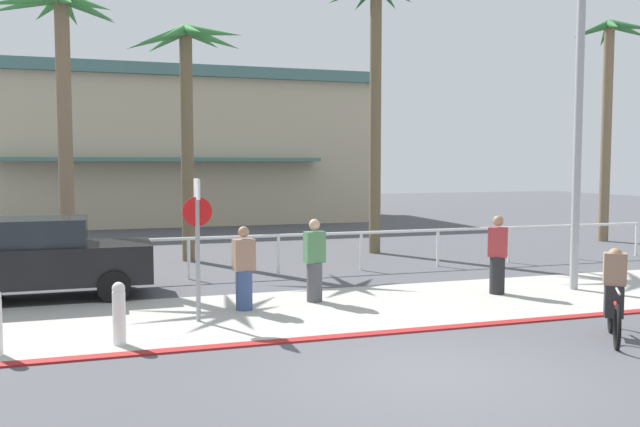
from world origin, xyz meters
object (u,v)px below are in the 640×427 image
at_px(stop_sign_bike_lane, 197,229).
at_px(palm_tree_2, 375,47).
at_px(cyclist_red_0, 614,296).
at_px(pedestrian_1, 244,272).
at_px(pedestrian_2, 314,264).
at_px(streetlight_curb, 586,96).
at_px(bollard_1, 119,313).
at_px(palm_tree_0, 61,53).
at_px(palm_tree_3, 609,84).
at_px(palm_tree_1, 186,77).
at_px(car_black_1, 39,257).
at_px(pedestrian_0, 497,258).

height_order(stop_sign_bike_lane, palm_tree_2, palm_tree_2).
bearing_deg(cyclist_red_0, pedestrian_1, 143.71).
bearing_deg(pedestrian_2, pedestrian_1, -167.98).
bearing_deg(pedestrian_1, streetlight_curb, -3.28).
xyz_separation_m(bollard_1, streetlight_curb, (9.77, 1.42, 3.76)).
xyz_separation_m(palm_tree_0, cyclist_red_0, (8.73, -9.38, -4.86)).
bearing_deg(palm_tree_3, bollard_1, -151.73).
distance_m(palm_tree_1, pedestrian_2, 8.30).
xyz_separation_m(pedestrian_1, pedestrian_2, (1.52, 0.32, 0.04)).
height_order(palm_tree_1, pedestrian_2, palm_tree_1).
height_order(palm_tree_1, cyclist_red_0, palm_tree_1).
relative_size(stop_sign_bike_lane, cyclist_red_0, 1.71).
distance_m(palm_tree_1, palm_tree_2, 5.92).
distance_m(stop_sign_bike_lane, cyclist_red_0, 7.06).
distance_m(car_black_1, pedestrian_1, 4.55).
bearing_deg(cyclist_red_0, streetlight_curb, 57.76).
xyz_separation_m(car_black_1, pedestrian_1, (3.83, -2.44, -0.12)).
bearing_deg(cyclist_red_0, palm_tree_3, 49.63).
bearing_deg(streetlight_curb, palm_tree_3, 46.56).
relative_size(pedestrian_0, pedestrian_1, 1.05).
bearing_deg(pedestrian_1, pedestrian_0, -1.14).
bearing_deg(palm_tree_2, bollard_1, -131.95).
distance_m(palm_tree_0, pedestrian_0, 11.62).
distance_m(streetlight_curb, palm_tree_3, 10.85).
relative_size(palm_tree_1, pedestrian_0, 3.95).
distance_m(palm_tree_0, pedestrian_1, 8.09).
height_order(streetlight_curb, pedestrian_1, streetlight_curb).
bearing_deg(palm_tree_1, palm_tree_3, 1.19).
distance_m(bollard_1, pedestrian_1, 2.99).
relative_size(palm_tree_1, palm_tree_2, 0.79).
relative_size(bollard_1, palm_tree_1, 0.15).
distance_m(palm_tree_3, pedestrian_0, 12.92).
height_order(palm_tree_3, cyclist_red_0, palm_tree_3).
xyz_separation_m(bollard_1, pedestrian_1, (2.34, 1.85, 0.23)).
height_order(car_black_1, pedestrian_0, pedestrian_0).
xyz_separation_m(palm_tree_2, palm_tree_3, (9.24, 0.41, -0.75)).
height_order(stop_sign_bike_lane, palm_tree_1, palm_tree_1).
bearing_deg(pedestrian_0, palm_tree_1, 128.58).
bearing_deg(pedestrian_2, stop_sign_bike_lane, -158.05).
height_order(palm_tree_0, cyclist_red_0, palm_tree_0).
distance_m(car_black_1, pedestrian_0, 9.69).
height_order(palm_tree_0, palm_tree_3, palm_tree_3).
distance_m(streetlight_curb, pedestrian_1, 8.24).
bearing_deg(stop_sign_bike_lane, car_black_1, 132.66).
relative_size(car_black_1, cyclist_red_0, 2.93).
height_order(car_black_1, pedestrian_2, pedestrian_2).
distance_m(palm_tree_2, cyclist_red_0, 12.27).
distance_m(palm_tree_3, pedestrian_1, 17.29).
distance_m(stop_sign_bike_lane, pedestrian_1, 1.50).
distance_m(stop_sign_bike_lane, palm_tree_0, 7.72).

